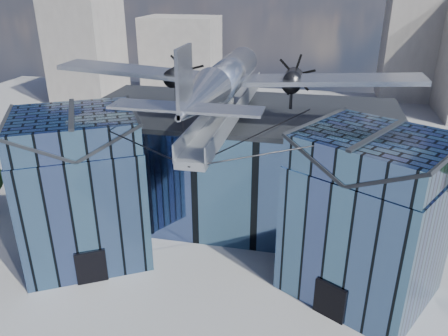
# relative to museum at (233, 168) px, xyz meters

# --- Properties ---
(ground_plane) EXTENTS (120.00, 120.00, 0.00)m
(ground_plane) POSITION_rel_museum_xyz_m (-0.00, -5.82, -5.54)
(ground_plane) COLOR gray
(museum) EXTENTS (32.88, 24.50, 17.60)m
(museum) POSITION_rel_museum_xyz_m (0.00, 0.00, 0.00)
(museum) COLOR #415E85
(museum) RESTS_ON ground
(bg_towers) EXTENTS (77.00, 24.50, 26.00)m
(bg_towers) POSITION_rel_museum_xyz_m (1.45, 44.67, 4.47)
(bg_towers) COLOR gray
(bg_towers) RESTS_ON ground
(tree_side_w) EXTENTS (5.07, 5.07, 6.05)m
(tree_side_w) POSITION_rel_museum_xyz_m (-21.02, 7.09, -1.44)
(tree_side_w) COLOR #311C13
(tree_side_w) RESTS_ON ground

